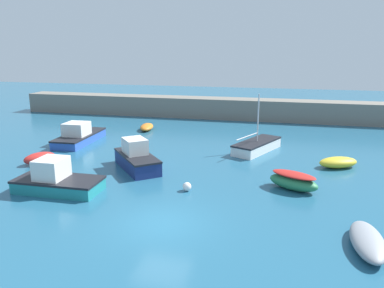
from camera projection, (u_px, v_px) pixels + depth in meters
ground_plane at (162, 225)px, 16.93m from camera, size 120.00×120.00×0.20m
harbor_breakwater at (236, 109)px, 41.46m from camera, size 50.39×2.73×2.22m
dinghy_near_pier at (40, 158)px, 25.41m from camera, size 2.08×2.35×0.79m
motorboat_with_cabin at (79, 136)px, 30.98m from camera, size 2.41×5.81×1.76m
rowboat_blue_near at (338, 162)px, 24.64m from camera, size 2.94×2.34×0.70m
sailboat_short_mast at (257, 146)px, 28.46m from camera, size 3.57×5.33×4.39m
rowboat_white_midwater at (367, 241)px, 14.70m from camera, size 1.30×3.44×0.62m
rowboat_with_red_cover at (293, 181)px, 20.80m from camera, size 3.09×2.41×0.97m
cabin_cruiser_white at (57, 180)px, 20.52m from camera, size 4.75×2.19×1.85m
motorboat_grey_hull at (137, 158)px, 24.32m from camera, size 4.25×4.56×1.97m
open_tender_yellow at (147, 127)px, 35.90m from camera, size 1.66×2.87×0.58m
mooring_buoy_white at (187, 187)px, 20.63m from camera, size 0.49×0.49×0.49m
mooring_buoy_red at (138, 145)px, 29.15m from camera, size 0.59×0.59×0.59m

